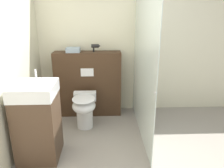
{
  "coord_description": "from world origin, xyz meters",
  "views": [
    {
      "loc": [
        -0.14,
        -2.13,
        1.85
      ],
      "look_at": [
        -0.01,
        1.1,
        0.76
      ],
      "focal_mm": 35.0,
      "sensor_mm": 36.0,
      "label": 1
    }
  ],
  "objects": [
    {
      "name": "hair_drier",
      "position": [
        -0.28,
        1.65,
        1.27
      ],
      "size": [
        0.15,
        0.06,
        0.13
      ],
      "color": "black",
      "rests_on": "partition_panel"
    },
    {
      "name": "folded_towel",
      "position": [
        -0.66,
        1.64,
        1.21
      ],
      "size": [
        0.23,
        0.2,
        0.08
      ],
      "color": "#8C9EAD",
      "rests_on": "partition_panel"
    },
    {
      "name": "shower_glass",
      "position": [
        0.44,
        0.95,
        1.03
      ],
      "size": [
        0.04,
        1.76,
        2.06
      ],
      "color": "silver",
      "rests_on": "ground_plane"
    },
    {
      "name": "sink_vanity",
      "position": [
        -0.99,
        0.38,
        0.51
      ],
      "size": [
        0.51,
        0.53,
        1.16
      ],
      "color": "#473323",
      "rests_on": "ground_plane"
    },
    {
      "name": "toilet",
      "position": [
        -0.46,
        1.11,
        0.35
      ],
      "size": [
        0.37,
        0.54,
        0.56
      ],
      "color": "white",
      "rests_on": "ground_plane"
    },
    {
      "name": "wall_back",
      "position": [
        0.0,
        1.86,
        1.25
      ],
      "size": [
        8.0,
        0.06,
        2.5
      ],
      "color": "beige",
      "rests_on": "ground_plane"
    },
    {
      "name": "partition_panel",
      "position": [
        -0.43,
        1.65,
        0.58
      ],
      "size": [
        1.18,
        0.31,
        1.17
      ],
      "color": "#3D2819",
      "rests_on": "ground_plane"
    }
  ]
}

